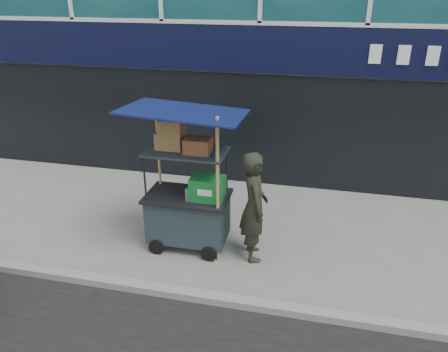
# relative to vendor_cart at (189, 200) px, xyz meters

# --- Properties ---
(ground) EXTENTS (80.00, 80.00, 0.00)m
(ground) POSITION_rel_vendor_cart_xyz_m (0.67, -1.13, -0.86)
(ground) COLOR slate
(ground) RESTS_ON ground
(curb) EXTENTS (80.00, 0.18, 0.12)m
(curb) POSITION_rel_vendor_cart_xyz_m (0.67, -1.33, -0.80)
(curb) COLOR gray
(curb) RESTS_ON ground
(vendor_cart) EXTENTS (1.82, 1.28, 2.45)m
(vendor_cart) POSITION_rel_vendor_cart_xyz_m (0.00, 0.00, 0.00)
(vendor_cart) COLOR black
(vendor_cart) RESTS_ON ground
(vendor_man) EXTENTS (0.62, 0.77, 1.82)m
(vendor_man) POSITION_rel_vendor_cart_xyz_m (1.09, -0.08, 0.05)
(vendor_man) COLOR black
(vendor_man) RESTS_ON ground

